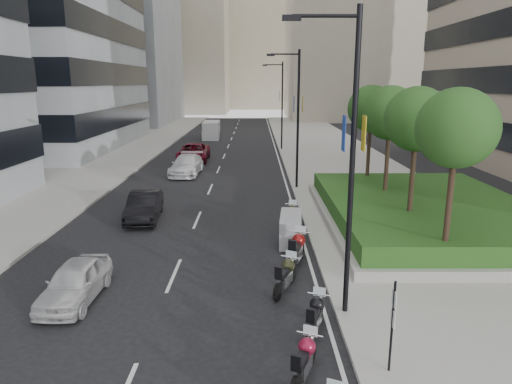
{
  "coord_description": "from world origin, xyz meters",
  "views": [
    {
      "loc": [
        1.54,
        -11.79,
        7.0
      ],
      "look_at": [
        1.57,
        8.89,
        2.0
      ],
      "focal_mm": 32.0,
      "sensor_mm": 36.0,
      "label": 1
    }
  ],
  "objects_px": {
    "motorcycle_2": "(315,316)",
    "delivery_van": "(211,131)",
    "parking_sign": "(392,322)",
    "car_b": "(144,206)",
    "car_a": "(75,282)",
    "car_c": "(187,165)",
    "lamp_post_0": "(347,152)",
    "lamp_post_2": "(281,101)",
    "motorcycle_6": "(291,216)",
    "lamp_post_1": "(296,113)",
    "car_d": "(193,152)",
    "motorcycle_3": "(286,275)",
    "motorcycle_5": "(291,229)",
    "motorcycle_1": "(304,360)",
    "motorcycle_4": "(297,250)"
  },
  "relations": [
    {
      "from": "delivery_van",
      "to": "lamp_post_1",
      "type": "bearing_deg",
      "value": -75.38
    },
    {
      "from": "motorcycle_3",
      "to": "car_d",
      "type": "relative_size",
      "value": 0.35
    },
    {
      "from": "motorcycle_3",
      "to": "car_c",
      "type": "height_order",
      "value": "car_c"
    },
    {
      "from": "motorcycle_1",
      "to": "car_d",
      "type": "bearing_deg",
      "value": 34.41
    },
    {
      "from": "car_c",
      "to": "parking_sign",
      "type": "bearing_deg",
      "value": -68.21
    },
    {
      "from": "motorcycle_1",
      "to": "motorcycle_2",
      "type": "relative_size",
      "value": 0.97
    },
    {
      "from": "motorcycle_3",
      "to": "motorcycle_4",
      "type": "xyz_separation_m",
      "value": [
        0.58,
        2.22,
        0.08
      ]
    },
    {
      "from": "motorcycle_5",
      "to": "motorcycle_4",
      "type": "bearing_deg",
      "value": -172.99
    },
    {
      "from": "lamp_post_1",
      "to": "parking_sign",
      "type": "distance_m",
      "value": 20.33
    },
    {
      "from": "parking_sign",
      "to": "car_d",
      "type": "bearing_deg",
      "value": 105.9
    },
    {
      "from": "parking_sign",
      "to": "delivery_van",
      "type": "height_order",
      "value": "parking_sign"
    },
    {
      "from": "lamp_post_0",
      "to": "car_c",
      "type": "bearing_deg",
      "value": 109.85
    },
    {
      "from": "parking_sign",
      "to": "car_d",
      "type": "xyz_separation_m",
      "value": [
        -8.87,
        31.14,
        -0.66
      ]
    },
    {
      "from": "parking_sign",
      "to": "car_b",
      "type": "relative_size",
      "value": 0.58
    },
    {
      "from": "parking_sign",
      "to": "motorcycle_1",
      "type": "xyz_separation_m",
      "value": [
        -2.09,
        -0.15,
        -0.93
      ]
    },
    {
      "from": "car_a",
      "to": "delivery_van",
      "type": "xyz_separation_m",
      "value": [
        0.34,
        43.92,
        0.37
      ]
    },
    {
      "from": "lamp_post_1",
      "to": "parking_sign",
      "type": "bearing_deg",
      "value": -88.12
    },
    {
      "from": "parking_sign",
      "to": "delivery_van",
      "type": "relative_size",
      "value": 0.48
    },
    {
      "from": "motorcycle_3",
      "to": "car_c",
      "type": "relative_size",
      "value": 0.39
    },
    {
      "from": "lamp_post_2",
      "to": "parking_sign",
      "type": "relative_size",
      "value": 3.6
    },
    {
      "from": "lamp_post_0",
      "to": "car_c",
      "type": "distance_m",
      "value": 23.76
    },
    {
      "from": "lamp_post_2",
      "to": "motorcycle_1",
      "type": "relative_size",
      "value": 4.77
    },
    {
      "from": "motorcycle_2",
      "to": "motorcycle_4",
      "type": "relative_size",
      "value": 0.82
    },
    {
      "from": "motorcycle_6",
      "to": "car_a",
      "type": "xyz_separation_m",
      "value": [
        -7.66,
        -7.62,
        0.05
      ]
    },
    {
      "from": "car_c",
      "to": "car_a",
      "type": "bearing_deg",
      "value": -88.76
    },
    {
      "from": "lamp_post_2",
      "to": "parking_sign",
      "type": "height_order",
      "value": "lamp_post_2"
    },
    {
      "from": "motorcycle_6",
      "to": "car_c",
      "type": "height_order",
      "value": "car_c"
    },
    {
      "from": "lamp_post_1",
      "to": "car_d",
      "type": "relative_size",
      "value": 1.58
    },
    {
      "from": "motorcycle_2",
      "to": "car_a",
      "type": "bearing_deg",
      "value": 93.79
    },
    {
      "from": "motorcycle_1",
      "to": "car_d",
      "type": "xyz_separation_m",
      "value": [
        -6.78,
        31.29,
        0.26
      ]
    },
    {
      "from": "motorcycle_2",
      "to": "car_c",
      "type": "bearing_deg",
      "value": 35.78
    },
    {
      "from": "parking_sign",
      "to": "motorcycle_2",
      "type": "height_order",
      "value": "parking_sign"
    },
    {
      "from": "motorcycle_2",
      "to": "delivery_van",
      "type": "distance_m",
      "value": 46.53
    },
    {
      "from": "parking_sign",
      "to": "motorcycle_5",
      "type": "bearing_deg",
      "value": 100.27
    },
    {
      "from": "car_c",
      "to": "car_b",
      "type": "bearing_deg",
      "value": -89.41
    },
    {
      "from": "car_a",
      "to": "car_c",
      "type": "distance_m",
      "value": 20.97
    },
    {
      "from": "lamp_post_0",
      "to": "delivery_van",
      "type": "relative_size",
      "value": 1.73
    },
    {
      "from": "car_b",
      "to": "lamp_post_1",
      "type": "bearing_deg",
      "value": 34.7
    },
    {
      "from": "motorcycle_2",
      "to": "car_b",
      "type": "bearing_deg",
      "value": 52.77
    },
    {
      "from": "lamp_post_2",
      "to": "car_b",
      "type": "relative_size",
      "value": 2.08
    },
    {
      "from": "car_a",
      "to": "car_c",
      "type": "xyz_separation_m",
      "value": [
        0.57,
        20.96,
        0.11
      ]
    },
    {
      "from": "lamp_post_2",
      "to": "car_a",
      "type": "height_order",
      "value": "lamp_post_2"
    },
    {
      "from": "car_b",
      "to": "car_c",
      "type": "relative_size",
      "value": 0.84
    },
    {
      "from": "lamp_post_0",
      "to": "parking_sign",
      "type": "xyz_separation_m",
      "value": [
        0.66,
        -3.0,
        -3.61
      ]
    },
    {
      "from": "motorcycle_1",
      "to": "car_c",
      "type": "relative_size",
      "value": 0.36
    },
    {
      "from": "car_a",
      "to": "car_c",
      "type": "relative_size",
      "value": 0.73
    },
    {
      "from": "motorcycle_6",
      "to": "delivery_van",
      "type": "xyz_separation_m",
      "value": [
        -7.32,
        36.3,
        0.42
      ]
    },
    {
      "from": "motorcycle_3",
      "to": "delivery_van",
      "type": "height_order",
      "value": "delivery_van"
    },
    {
      "from": "lamp_post_2",
      "to": "motorcycle_6",
      "type": "distance_m",
      "value": 26.76
    },
    {
      "from": "lamp_post_1",
      "to": "motorcycle_5",
      "type": "xyz_separation_m",
      "value": [
        -1.04,
        -10.62,
        -4.38
      ]
    }
  ]
}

